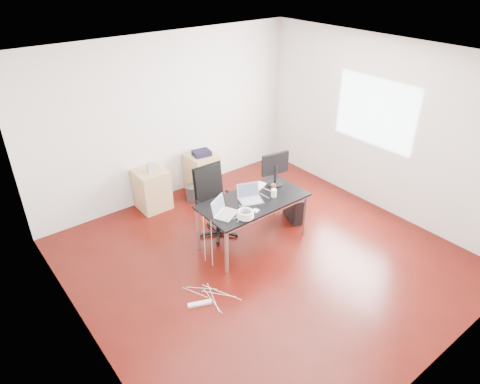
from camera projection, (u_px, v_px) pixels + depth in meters
room_shell at (268, 171)px, 5.52m from camera, size 5.00×5.00×5.00m
desk at (253, 203)px, 6.22m from camera, size 1.60×0.80×0.73m
office_chair at (214, 198)px, 6.47m from camera, size 0.49×0.51×1.08m
filing_cabinet_left at (152, 189)px, 7.23m from camera, size 0.50×0.50×0.70m
filing_cabinet_right at (202, 172)px, 7.78m from camera, size 0.50×0.50×0.70m
pc_tower at (294, 207)px, 6.98m from camera, size 0.34×0.49×0.44m
wastebasket at (193, 193)px, 7.54m from camera, size 0.32×0.32×0.28m
power_strip at (200, 304)px, 5.37m from camera, size 0.30×0.17×0.04m
laptop_left at (223, 211)px, 5.83m from camera, size 0.41×0.37×0.23m
laptop_right at (250, 197)px, 6.16m from camera, size 0.40×0.35×0.23m
monitor at (275, 167)px, 6.48m from camera, size 0.45×0.26×0.51m
keyboard at (256, 188)px, 6.46m from camera, size 0.46×0.28×0.02m
cup_white at (274, 193)px, 6.24m from camera, size 0.09×0.09×0.12m
cup_brown at (273, 187)px, 6.42m from camera, size 0.09×0.09×0.10m
cable_coil at (245, 214)px, 5.76m from camera, size 0.24×0.24×0.11m
power_adapter at (256, 211)px, 5.91m from camera, size 0.08×0.08×0.03m
speaker at (150, 167)px, 6.98m from camera, size 0.10×0.09×0.18m
navy_garment at (202, 153)px, 7.57m from camera, size 0.34×0.29×0.09m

